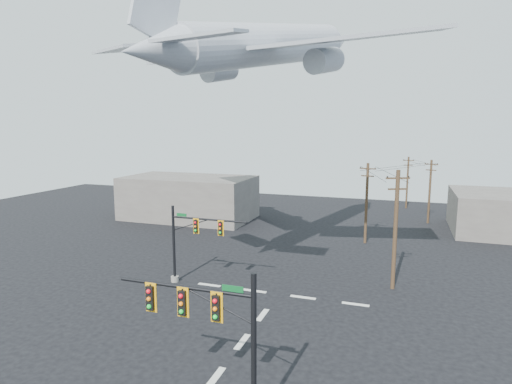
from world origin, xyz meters
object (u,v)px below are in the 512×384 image
at_px(signal_mast_far, 189,243).
at_px(utility_pole_d, 407,181).
at_px(signal_mast_near, 218,338).
at_px(utility_pole_a, 395,228).
at_px(utility_pole_c, 430,190).
at_px(utility_pole_b, 367,202).
at_px(airliner, 269,46).

xyz_separation_m(signal_mast_far, utility_pole_d, (17.30, 41.45, 0.78)).
distance_m(signal_mast_near, signal_mast_far, 17.46).
xyz_separation_m(signal_mast_near, utility_pole_a, (6.93, 19.27, 1.06)).
xyz_separation_m(utility_pole_a, utility_pole_c, (3.91, 26.53, -0.56)).
bearing_deg(utility_pole_d, utility_pole_b, -104.18).
height_order(utility_pole_d, airliner, airliner).
relative_size(utility_pole_c, airliner, 0.28).
bearing_deg(airliner, utility_pole_c, -13.11).
relative_size(utility_pole_a, airliner, 0.32).
height_order(utility_pole_c, airliner, airliner).
bearing_deg(signal_mast_far, utility_pole_d, 67.34).
bearing_deg(utility_pole_a, utility_pole_b, 79.84).
xyz_separation_m(signal_mast_far, utility_pole_c, (20.10, 31.00, 0.96)).
distance_m(signal_mast_far, utility_pole_a, 16.86).
bearing_deg(airliner, utility_pole_d, -1.76).
relative_size(signal_mast_near, signal_mast_far, 1.03).
height_order(signal_mast_near, utility_pole_d, utility_pole_d).
bearing_deg(utility_pole_d, airliner, -111.58).
xyz_separation_m(signal_mast_far, airliner, (5.35, 4.88, 16.25)).
distance_m(utility_pole_b, airliner, 21.25).
bearing_deg(utility_pole_d, utility_pole_a, -95.20).
relative_size(signal_mast_near, utility_pole_d, 0.86).
height_order(utility_pole_b, utility_pole_d, utility_pole_b).
distance_m(signal_mast_near, utility_pole_d, 56.82).
xyz_separation_m(signal_mast_near, utility_pole_b, (3.59, 32.67, 0.72)).
distance_m(utility_pole_b, utility_pole_c, 15.00).
bearing_deg(utility_pole_b, signal_mast_near, -82.55).
relative_size(utility_pole_b, utility_pole_c, 1.05).
bearing_deg(airliner, utility_pole_a, -75.86).
distance_m(utility_pole_a, utility_pole_c, 26.83).
height_order(utility_pole_c, utility_pole_d, utility_pole_c).
distance_m(utility_pole_a, airliner, 18.28).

